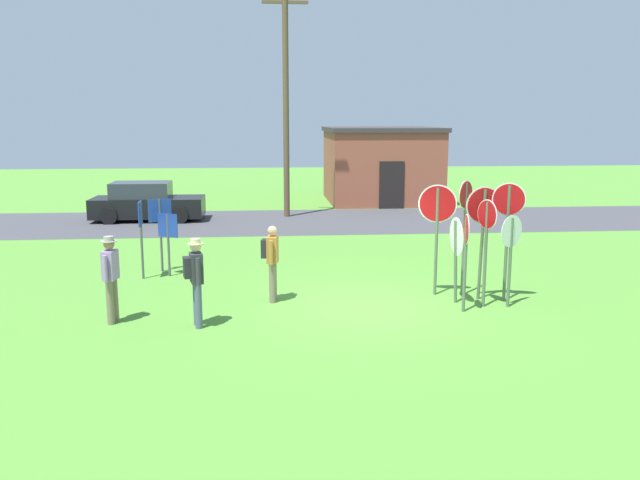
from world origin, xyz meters
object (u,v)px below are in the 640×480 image
at_px(parked_car_on_street, 147,203).
at_px(info_panel_rightmost, 168,233).
at_px(stop_sign_rear_right, 486,236).
at_px(stop_sign_low_front, 465,220).
at_px(stop_sign_rear_left, 511,245).
at_px(stop_sign_center_cluster, 437,219).
at_px(person_near_signs, 272,258).
at_px(person_in_dark_shirt, 196,276).
at_px(person_with_sunhat, 111,274).
at_px(info_panel_middle, 160,222).
at_px(stop_sign_nearest, 483,222).
at_px(stop_sign_leaning_left, 508,222).
at_px(stop_sign_leaning_right, 466,247).
at_px(utility_pole, 286,100).
at_px(info_panel_leftmost, 141,226).
at_px(stop_sign_far_back, 456,245).

bearing_deg(parked_car_on_street, info_panel_rightmost, -77.25).
bearing_deg(stop_sign_rear_right, stop_sign_low_front, 100.31).
xyz_separation_m(stop_sign_rear_left, info_panel_rightmost, (-7.62, 3.45, -0.23)).
height_order(stop_sign_center_cluster, person_near_signs, stop_sign_center_cluster).
distance_m(stop_sign_rear_left, stop_sign_center_cluster, 1.76).
xyz_separation_m(parked_car_on_street, person_in_dark_shirt, (3.25, -13.76, 0.32)).
bearing_deg(stop_sign_low_front, person_near_signs, -178.07).
height_order(person_with_sunhat, info_panel_middle, info_panel_middle).
bearing_deg(stop_sign_low_front, stop_sign_nearest, -56.84).
distance_m(stop_sign_rear_right, person_in_dark_shirt, 6.08).
relative_size(stop_sign_rear_left, person_in_dark_shirt, 1.14).
xyz_separation_m(stop_sign_nearest, stop_sign_leaning_left, (0.50, -0.15, 0.03)).
xyz_separation_m(stop_sign_nearest, person_with_sunhat, (-7.77, -1.00, -0.77)).
height_order(stop_sign_leaning_right, info_panel_rightmost, stop_sign_leaning_right).
distance_m(person_in_dark_shirt, person_with_sunhat, 1.73).
bearing_deg(stop_sign_leaning_left, info_panel_middle, 155.86).
relative_size(stop_sign_low_front, person_in_dark_shirt, 1.51).
xyz_separation_m(stop_sign_low_front, info_panel_middle, (-7.19, 3.00, -0.42)).
relative_size(utility_pole, parked_car_on_street, 2.08).
bearing_deg(stop_sign_low_front, stop_sign_leaning_right, -105.87).
bearing_deg(info_panel_leftmost, stop_sign_nearest, -18.61).
relative_size(stop_sign_rear_left, stop_sign_leaning_left, 0.76).
distance_m(stop_sign_leaning_right, person_with_sunhat, 7.15).
bearing_deg(person_in_dark_shirt, info_panel_leftmost, 113.17).
bearing_deg(person_with_sunhat, person_in_dark_shirt, -13.44).
bearing_deg(stop_sign_far_back, stop_sign_rear_left, -21.62).
bearing_deg(stop_sign_far_back, stop_sign_center_cluster, 110.69).
distance_m(stop_sign_far_back, info_panel_leftmost, 7.72).
bearing_deg(stop_sign_center_cluster, info_panel_leftmost, 162.95).
bearing_deg(stop_sign_low_front, stop_sign_rear_left, -55.35).
bearing_deg(stop_sign_far_back, person_with_sunhat, -173.42).
distance_m(stop_sign_leaning_left, person_with_sunhat, 8.36).
bearing_deg(stop_sign_far_back, info_panel_rightmost, 155.21).
bearing_deg(info_panel_middle, stop_sign_rear_right, -28.26).
bearing_deg(stop_sign_rear_left, stop_sign_low_front, 124.65).
xyz_separation_m(parked_car_on_street, person_with_sunhat, (1.57, -13.36, 0.30)).
xyz_separation_m(stop_sign_leaning_right, info_panel_rightmost, (-6.56, 3.72, -0.27)).
distance_m(stop_sign_nearest, person_with_sunhat, 7.87).
distance_m(info_panel_leftmost, info_panel_rightmost, 0.71).
bearing_deg(info_panel_middle, stop_sign_center_cluster, -23.89).
distance_m(stop_sign_center_cluster, info_panel_leftmost, 7.26).
bearing_deg(utility_pole, stop_sign_leaning_right, -77.01).
height_order(stop_sign_low_front, stop_sign_leaning_right, stop_sign_low_front).
relative_size(stop_sign_leaning_right, info_panel_middle, 1.07).
relative_size(stop_sign_leaning_left, stop_sign_rear_right, 1.13).
xyz_separation_m(stop_sign_center_cluster, info_panel_rightmost, (-6.31, 2.35, -0.65)).
relative_size(stop_sign_rear_right, info_panel_leftmost, 1.19).
bearing_deg(parked_car_on_street, stop_sign_leaning_right, -56.63).
bearing_deg(stop_sign_nearest, stop_sign_center_cluster, 150.16).
distance_m(stop_sign_nearest, info_panel_rightmost, 7.77).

